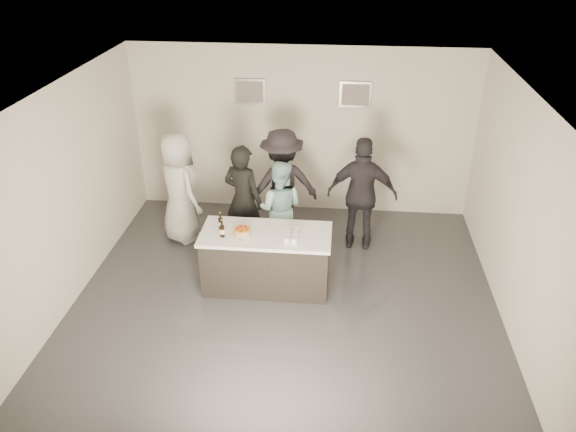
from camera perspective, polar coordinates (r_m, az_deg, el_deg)
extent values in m
plane|color=#3D3D42|center=(8.08, -0.35, -8.89)|extent=(6.00, 6.00, 0.00)
plane|color=white|center=(6.70, -0.43, 11.97)|extent=(6.00, 6.00, 0.00)
cube|color=silver|center=(10.01, 1.42, 8.58)|extent=(6.00, 0.04, 3.00)
cube|color=silver|center=(4.85, -4.23, -16.18)|extent=(6.00, 0.04, 3.00)
cube|color=silver|center=(8.12, -21.95, 1.49)|extent=(0.04, 6.00, 3.00)
cube|color=silver|center=(7.60, 22.73, -0.52)|extent=(0.04, 6.00, 3.00)
cube|color=#B2B2B7|center=(9.87, -3.89, 12.50)|extent=(0.54, 0.04, 0.44)
cube|color=#B2B2B7|center=(9.74, 6.86, 12.16)|extent=(0.54, 0.04, 0.44)
cube|color=white|center=(8.20, -2.20, -4.44)|extent=(1.86, 0.86, 0.90)
cylinder|color=orange|center=(7.93, -4.65, -1.64)|extent=(0.23, 0.23, 0.08)
cylinder|color=black|center=(8.05, -6.87, -0.50)|extent=(0.07, 0.07, 0.26)
cylinder|color=black|center=(7.86, -6.71, -1.27)|extent=(0.07, 0.07, 0.26)
cube|color=orange|center=(7.84, 0.39, -1.89)|extent=(0.19, 0.40, 0.08)
cube|color=pink|center=(7.79, -4.47, -2.54)|extent=(0.24, 0.08, 0.01)
imported|color=black|center=(8.89, -4.57, 1.68)|extent=(0.78, 0.66, 1.82)
imported|color=#9DCCCE|center=(8.87, -0.87, 0.84)|extent=(0.81, 0.66, 1.58)
imported|color=silver|center=(9.35, -11.02, 2.80)|extent=(1.07, 1.07, 1.87)
imported|color=#29252C|center=(9.01, 7.55, 2.18)|extent=(1.15, 0.55, 1.90)
imported|color=black|center=(9.21, -0.62, 3.12)|extent=(1.42, 1.13, 1.92)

